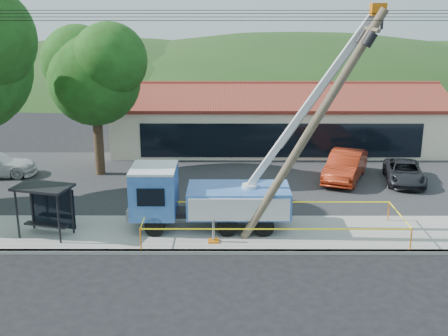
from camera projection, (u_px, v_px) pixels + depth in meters
name	position (u px, v px, depth m)	size (l,w,h in m)	color
ground	(214.00, 278.00, 20.92)	(120.00, 120.00, 0.00)	black
curb	(215.00, 252.00, 22.92)	(60.00, 0.25, 0.15)	gray
sidewalk	(216.00, 234.00, 24.74)	(60.00, 4.00, 0.15)	gray
parking_lot	(218.00, 180.00, 32.43)	(60.00, 12.00, 0.10)	#28282B
strip_mall	(276.00, 121.00, 39.56)	(22.50, 8.53, 4.67)	beige
tree_lot	(94.00, 70.00, 31.67)	(6.30, 5.60, 8.94)	#332316
hill_west	(108.00, 82.00, 73.75)	(78.40, 56.00, 28.00)	#1D3B15
hill_center	(298.00, 82.00, 73.68)	(89.60, 64.00, 32.00)	#1D3B15
utility_truck	(206.00, 194.00, 24.89)	(10.67, 3.78, 9.71)	black
leaning_pole	(318.00, 118.00, 22.69)	(5.62, 1.98, 9.63)	brown
bus_shelter	(46.00, 198.00, 24.06)	(2.65, 2.02, 2.27)	black
caution_tape	(273.00, 219.00, 24.32)	(11.07, 3.31, 0.96)	#D7670B
car_silver	(153.00, 189.00, 30.95)	(1.60, 3.99, 1.36)	#B5B8BD
car_red	(344.00, 181.00, 32.30)	(1.75, 5.01, 1.65)	maroon
car_dark	(403.00, 184.00, 31.80)	(2.01, 4.36, 1.21)	black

